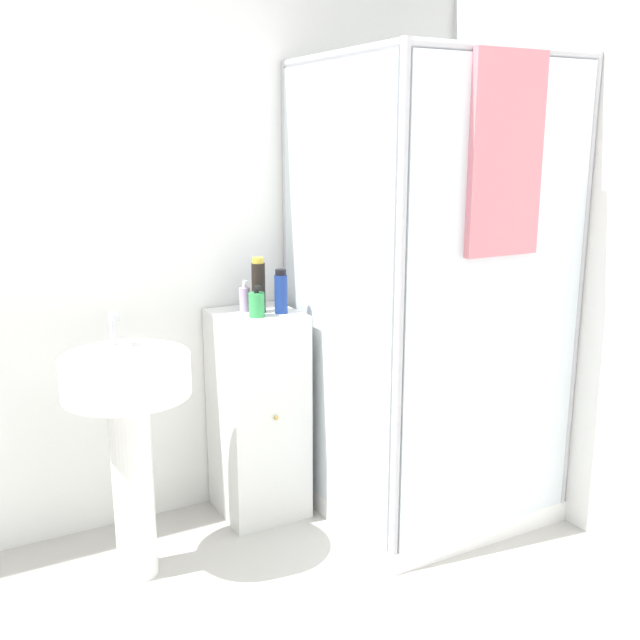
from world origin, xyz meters
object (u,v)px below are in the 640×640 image
lotion_bottle_white (245,299)px  sink (129,414)px  shampoo_bottle_tall_black (258,286)px  soap_dispenser (257,304)px  shampoo_bottle_blue (281,292)px

lotion_bottle_white → sink: bearing=-154.0°
sink → lotion_bottle_white: bearing=26.0°
shampoo_bottle_tall_black → sink: bearing=-159.2°
soap_dispenser → lotion_bottle_white: lotion_bottle_white is taller
shampoo_bottle_tall_black → shampoo_bottle_blue: size_ratio=1.25×
shampoo_bottle_blue → lotion_bottle_white: bearing=137.6°
shampoo_bottle_tall_black → shampoo_bottle_blue: (0.08, -0.06, -0.02)m
shampoo_bottle_tall_black → lotion_bottle_white: bearing=132.9°
sink → shampoo_bottle_tall_black: bearing=20.8°
shampoo_bottle_tall_black → lotion_bottle_white: shampoo_bottle_tall_black is taller
sink → lotion_bottle_white: size_ratio=7.50×
soap_dispenser → shampoo_bottle_tall_black: shampoo_bottle_tall_black is taller
shampoo_bottle_blue → sink: bearing=-165.8°
shampoo_bottle_tall_black → shampoo_bottle_blue: bearing=-39.3°
sink → soap_dispenser: 0.70m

